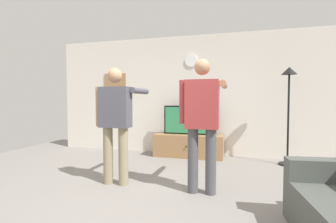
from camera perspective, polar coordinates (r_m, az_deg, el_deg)
name	(u,v)px	position (r m, az deg, el deg)	size (l,w,h in m)	color
ground_plane	(139,203)	(3.24, -6.66, -19.87)	(8.40, 8.40, 0.00)	gray
back_wall	(187,95)	(5.83, 4.32, 3.69)	(6.40, 0.10, 2.70)	silver
tv_stand	(189,146)	(5.55, 4.67, -7.73)	(1.49, 0.50, 0.49)	#997047
television	(189,120)	(5.53, 4.79, -1.94)	(1.12, 0.07, 0.63)	black
wall_clock	(191,61)	(5.82, 5.29, 11.41)	(0.28, 0.28, 0.03)	white
framed_picture	(115,84)	(6.39, -11.85, 6.07)	(0.57, 0.04, 0.52)	#997047
floor_lamp	(289,95)	(5.27, 25.69, 3.36)	(0.32, 0.32, 1.86)	black
person_standing_nearer_lamp	(116,118)	(3.76, -11.76, -1.53)	(0.63, 0.78, 1.70)	gray
person_standing_nearer_couch	(202,117)	(3.34, 7.75, -1.31)	(0.61, 0.78, 1.77)	#4C4C51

